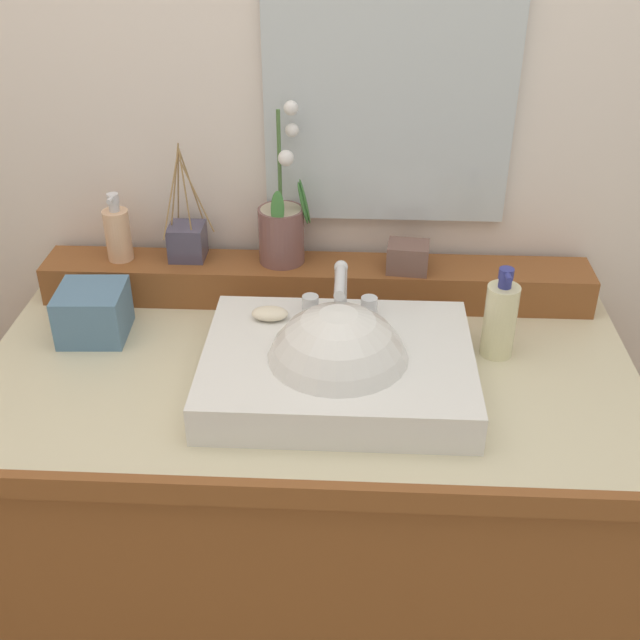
# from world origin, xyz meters

# --- Properties ---
(wall_back) EXTENTS (3.16, 0.20, 2.63)m
(wall_back) POSITION_xyz_m (0.00, 0.44, 1.32)
(wall_back) COLOR silver
(wall_back) RESTS_ON ground
(vanity_cabinet) EXTENTS (1.24, 0.67, 0.85)m
(vanity_cabinet) POSITION_xyz_m (0.00, -0.00, 0.43)
(vanity_cabinet) COLOR brown
(vanity_cabinet) RESTS_ON ground
(back_ledge) EXTENTS (1.17, 0.12, 0.08)m
(back_ledge) POSITION_xyz_m (0.00, 0.26, 0.89)
(back_ledge) COLOR brown
(back_ledge) RESTS_ON vanity_cabinet
(sink_basin) EXTENTS (0.49, 0.38, 0.28)m
(sink_basin) POSITION_xyz_m (0.06, -0.07, 0.88)
(sink_basin) COLOR white
(sink_basin) RESTS_ON vanity_cabinet
(soap_bar) EXTENTS (0.07, 0.04, 0.02)m
(soap_bar) POSITION_xyz_m (-0.08, 0.04, 0.93)
(soap_bar) COLOR beige
(soap_bar) RESTS_ON sink_basin
(potted_plant) EXTENTS (0.11, 0.10, 0.34)m
(potted_plant) POSITION_xyz_m (-0.07, 0.27, 1.01)
(potted_plant) COLOR brown
(potted_plant) RESTS_ON back_ledge
(soap_dispenser) EXTENTS (0.05, 0.06, 0.15)m
(soap_dispenser) POSITION_xyz_m (-0.42, 0.26, 0.99)
(soap_dispenser) COLOR #E3B38A
(soap_dispenser) RESTS_ON back_ledge
(reed_diffuser) EXTENTS (0.10, 0.10, 0.25)m
(reed_diffuser) POSITION_xyz_m (-0.28, 0.28, 0.97)
(reed_diffuser) COLOR #464259
(reed_diffuser) RESTS_ON back_ledge
(trinket_box) EXTENTS (0.09, 0.08, 0.06)m
(trinket_box) POSITION_xyz_m (0.19, 0.24, 0.96)
(trinket_box) COLOR brown
(trinket_box) RESTS_ON back_ledge
(lotion_bottle) EXTENTS (0.06, 0.07, 0.19)m
(lotion_bottle) POSITION_xyz_m (0.36, 0.06, 0.93)
(lotion_bottle) COLOR beige
(lotion_bottle) RESTS_ON vanity_cabinet
(tissue_box) EXTENTS (0.14, 0.14, 0.10)m
(tissue_box) POSITION_xyz_m (-0.44, 0.09, 0.90)
(tissue_box) COLOR teal
(tissue_box) RESTS_ON vanity_cabinet
(mirror) EXTENTS (0.50, 0.02, 0.57)m
(mirror) POSITION_xyz_m (0.14, 0.33, 1.30)
(mirror) COLOR silver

